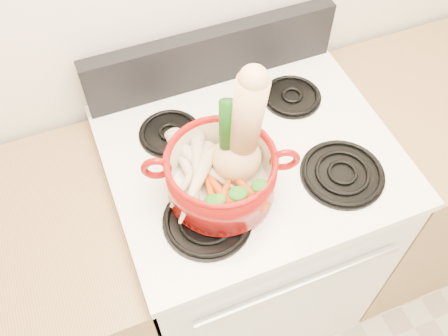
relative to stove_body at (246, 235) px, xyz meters
name	(u,v)px	position (x,y,z in m)	size (l,w,h in m)	color
stove_body	(246,235)	(0.00, 0.00, 0.00)	(0.76, 0.65, 0.92)	silver
cooktop	(252,155)	(0.00, 0.00, 0.47)	(0.78, 0.67, 0.03)	white
control_backsplash	(212,57)	(0.00, 0.30, 0.58)	(0.76, 0.05, 0.18)	black
oven_handle	(300,285)	(0.00, -0.34, 0.32)	(0.02, 0.02, 0.60)	silver
burner_front_left	(207,220)	(-0.19, -0.16, 0.50)	(0.22, 0.22, 0.02)	black
burner_front_right	(343,173)	(0.19, -0.16, 0.50)	(0.22, 0.22, 0.02)	black
burner_back_left	(170,132)	(-0.19, 0.14, 0.50)	(0.17, 0.17, 0.02)	black
burner_back_right	(292,96)	(0.19, 0.14, 0.50)	(0.17, 0.17, 0.02)	black
dutch_oven	(221,175)	(-0.13, -0.10, 0.57)	(0.27, 0.27, 0.13)	maroon
pot_handle_left	(156,168)	(-0.27, -0.05, 0.62)	(0.08, 0.08, 0.02)	maroon
pot_handle_right	(285,160)	(0.02, -0.14, 0.62)	(0.08, 0.08, 0.02)	maroon
squash	(238,132)	(-0.08, -0.07, 0.69)	(0.13, 0.13, 0.31)	#E3B574
leek	(229,141)	(-0.10, -0.07, 0.66)	(0.04, 0.04, 0.26)	white
ginger	(214,158)	(-0.12, -0.03, 0.56)	(0.09, 0.07, 0.05)	#D5B983
parsnip_0	(189,169)	(-0.19, -0.04, 0.56)	(0.04, 0.04, 0.23)	beige
parsnip_1	(191,175)	(-0.19, -0.06, 0.56)	(0.04, 0.04, 0.19)	beige
parsnip_2	(207,167)	(-0.15, -0.06, 0.57)	(0.04, 0.04, 0.20)	beige
parsnip_3	(194,189)	(-0.20, -0.11, 0.58)	(0.04, 0.04, 0.18)	beige
parsnip_4	(197,164)	(-0.17, -0.05, 0.58)	(0.04, 0.04, 0.22)	beige
carrot_0	(217,188)	(-0.15, -0.11, 0.55)	(0.03, 0.03, 0.17)	#D9450A
carrot_1	(211,195)	(-0.17, -0.13, 0.56)	(0.03, 0.03, 0.13)	#C8400A
carrot_2	(241,185)	(-0.09, -0.14, 0.57)	(0.03, 0.03, 0.17)	#B93C09
carrot_3	(223,198)	(-0.15, -0.16, 0.57)	(0.03, 0.03, 0.14)	#D75E0A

